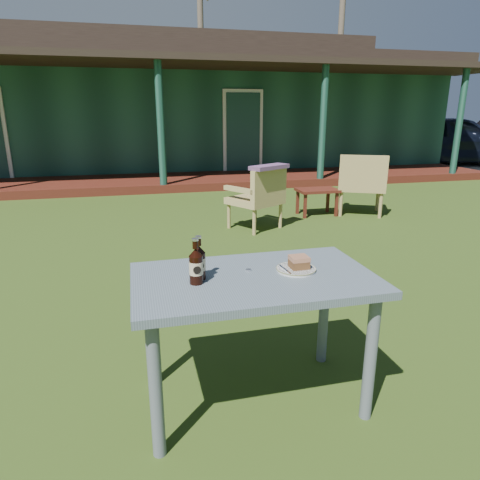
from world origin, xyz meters
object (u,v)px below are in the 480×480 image
object	(u,v)px
side_table	(317,193)
armchair_left	(259,195)
armchair_right	(362,181)
car_near	(451,140)
cake_slice	(299,262)
cola_bottle_far	(196,266)
cafe_table	(254,295)
plate	(296,269)
cola_bottle_near	(199,262)

from	to	relation	value
side_table	armchair_left	bearing A→B (deg)	-152.12
armchair_left	armchair_right	world-z (taller)	armchair_right
car_near	cake_slice	world-z (taller)	car_near
cola_bottle_far	side_table	size ratio (longest dim) A/B	0.37
car_near	armchair_right	distance (m)	7.77
cafe_table	armchair_right	size ratio (longest dim) A/B	1.32
plate	armchair_left	size ratio (longest dim) A/B	0.25
cola_bottle_near	armchair_left	world-z (taller)	cola_bottle_near
cafe_table	armchair_left	world-z (taller)	armchair_left
cola_bottle_near	side_table	world-z (taller)	cola_bottle_near
cake_slice	cola_bottle_far	world-z (taller)	cola_bottle_far
plate	cola_bottle_far	distance (m)	0.53
cake_slice	car_near	bearing A→B (deg)	47.35
armchair_right	cola_bottle_near	bearing A→B (deg)	-128.53
cake_slice	side_table	xyz separation A→B (m)	(1.86, 3.93, -0.42)
cola_bottle_far	plate	bearing A→B (deg)	5.02
car_near	armchair_right	size ratio (longest dim) A/B	4.66
cola_bottle_far	armchair_left	world-z (taller)	cola_bottle_far
cake_slice	armchair_right	world-z (taller)	armchair_right
plate	side_table	world-z (taller)	plate
cafe_table	plate	distance (m)	0.25
cafe_table	armchair_right	bearing A→B (deg)	54.30
car_near	cake_slice	size ratio (longest dim) A/B	45.94
car_near	armchair_left	size ratio (longest dim) A/B	5.19
car_near	cafe_table	distance (m)	12.41
cola_bottle_near	armchair_right	size ratio (longest dim) A/B	0.24
armchair_left	armchair_right	distance (m)	1.78
cafe_table	armchair_right	xyz separation A→B (m)	(2.75, 3.83, -0.11)
car_near	side_table	xyz separation A→B (m)	(-6.43, -5.06, -0.38)
cake_slice	cola_bottle_far	xyz separation A→B (m)	(-0.54, -0.05, 0.04)
cafe_table	armchair_left	bearing A→B (deg)	73.12
cola_bottle_far	armchair_right	distance (m)	4.92
car_near	armchair_right	bearing A→B (deg)	146.77
side_table	plate	bearing A→B (deg)	-115.47
car_near	cola_bottle_near	world-z (taller)	car_near
plate	side_table	distance (m)	4.37
car_near	cola_bottle_near	xyz separation A→B (m)	(-8.80, -8.98, 0.09)
cola_bottle_near	armchair_right	xyz separation A→B (m)	(3.02, 3.79, -0.30)
cola_bottle_far	car_near	bearing A→B (deg)	45.70
plate	cola_bottle_far	xyz separation A→B (m)	(-0.52, -0.05, 0.08)
car_near	armchair_left	world-z (taller)	car_near
car_near	side_table	world-z (taller)	car_near
cafe_table	cola_bottle_far	bearing A→B (deg)	-175.60
plate	armchair_right	bearing A→B (deg)	56.46
armchair_left	armchair_right	size ratio (longest dim) A/B	0.90
armchair_left	side_table	bearing A→B (deg)	27.88
car_near	side_table	distance (m)	8.19
car_near	plate	world-z (taller)	car_near
side_table	cola_bottle_near	bearing A→B (deg)	-121.18
cafe_table	side_table	distance (m)	4.49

